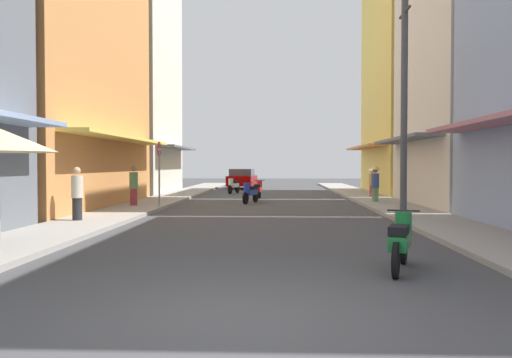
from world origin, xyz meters
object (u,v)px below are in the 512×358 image
object	(u,v)px
pedestrian_far	(372,181)
pedestrian_crossing	(375,183)
motorbike_green	(401,240)
motorbike_white	(234,185)
street_sign_no_entry	(159,166)
motorbike_blue	(250,192)
pedestrian_foreground	(134,187)
parked_car	(242,179)
utility_pole	(404,105)
motorbike_red	(258,189)
pedestrian_midway	(77,196)

from	to	relation	value
pedestrian_far	pedestrian_crossing	bearing A→B (deg)	-98.30
motorbike_green	motorbike_white	xyz separation A→B (m)	(-4.71, 22.39, 0.00)
motorbike_white	street_sign_no_entry	size ratio (longest dim) A/B	0.66
motorbike_blue	pedestrian_foreground	world-z (taller)	pedestrian_foreground
pedestrian_crossing	pedestrian_far	world-z (taller)	pedestrian_crossing
motorbike_blue	parked_car	distance (m)	14.26
motorbike_green	utility_pole	xyz separation A→B (m)	(1.81, 7.21, 3.05)
motorbike_blue	street_sign_no_entry	distance (m)	4.92
parked_car	pedestrian_far	bearing A→B (deg)	-56.47
motorbike_red	motorbike_green	bearing A→B (deg)	-80.18
motorbike_white	pedestrian_far	bearing A→B (deg)	-32.65
pedestrian_midway	street_sign_no_entry	xyz separation A→B (m)	(1.27, 4.98, 0.88)
pedestrian_far	pedestrian_foreground	size ratio (longest dim) A/B	0.95
pedestrian_crossing	motorbike_green	bearing A→B (deg)	-99.13
pedestrian_crossing	pedestrian_midway	xyz separation A→B (m)	(-10.19, -7.92, -0.11)
motorbike_red	utility_pole	world-z (taller)	utility_pole
parked_car	pedestrian_far	distance (m)	13.39
pedestrian_crossing	motorbike_blue	bearing A→B (deg)	175.62
pedestrian_foreground	motorbike_white	bearing A→B (deg)	73.84
motorbike_blue	pedestrian_far	size ratio (longest dim) A/B	1.08
motorbike_red	parked_car	bearing A→B (deg)	98.06
motorbike_blue	motorbike_red	distance (m)	2.87
motorbike_green	utility_pole	world-z (taller)	utility_pole
pedestrian_crossing	pedestrian_midway	size ratio (longest dim) A/B	1.01
motorbike_blue	motorbike_red	xyz separation A→B (m)	(0.26, 2.85, 0.00)
street_sign_no_entry	motorbike_green	bearing A→B (deg)	-59.30
pedestrian_far	pedestrian_midway	size ratio (longest dim) A/B	0.96
motorbike_red	parked_car	xyz separation A→B (m)	(-1.61, 11.34, 0.24)
motorbike_red	parked_car	world-z (taller)	parked_car
motorbike_green	utility_pole	size ratio (longest dim) A/B	0.25
motorbike_green	pedestrian_far	bearing A→B (deg)	81.03
motorbike_red	utility_pole	distance (m)	11.68
motorbike_white	street_sign_no_entry	distance (m)	11.43
motorbike_green	street_sign_no_entry	world-z (taller)	street_sign_no_entry
motorbike_blue	pedestrian_crossing	world-z (taller)	pedestrian_crossing
pedestrian_crossing	street_sign_no_entry	world-z (taller)	street_sign_no_entry
parked_car	pedestrian_foreground	xyz separation A→B (m)	(-3.18, -17.05, 0.11)
utility_pole	motorbike_white	bearing A→B (deg)	113.23
motorbike_blue	pedestrian_foreground	distance (m)	5.37
motorbike_green	pedestrian_foreground	bearing A→B (deg)	123.70
motorbike_blue	motorbike_white	distance (m)	7.96
pedestrian_far	street_sign_no_entry	bearing A→B (deg)	-145.79
motorbike_green	street_sign_no_entry	distance (m)	13.07
motorbike_white	pedestrian_midway	distance (m)	16.49
motorbike_green	street_sign_no_entry	size ratio (longest dim) A/B	0.66
motorbike_white	pedestrian_far	world-z (taller)	pedestrian_far
motorbike_red	pedestrian_far	bearing A→B (deg)	1.80
motorbike_green	pedestrian_midway	distance (m)	10.07
pedestrian_foreground	motorbike_blue	bearing A→B (deg)	32.17
pedestrian_foreground	street_sign_no_entry	distance (m)	1.54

